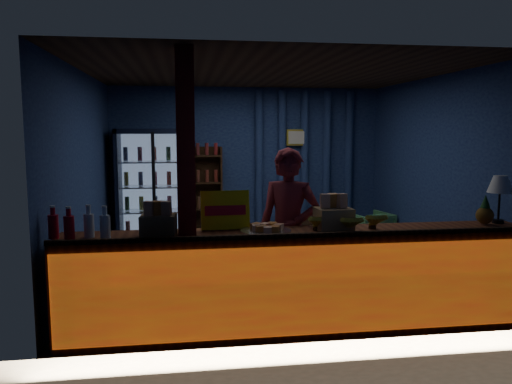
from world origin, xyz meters
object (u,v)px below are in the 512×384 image
green_chair (370,229)px  table_lamp (500,186)px  pastry_tray (266,230)px  shopkeeper (288,232)px

green_chair → table_lamp: table_lamp is taller
green_chair → pastry_tray: bearing=41.8°
shopkeeper → table_lamp: bearing=13.1°
pastry_tray → shopkeeper: bearing=56.6°
pastry_tray → table_lamp: 2.42m
green_chair → table_lamp: 3.26m
pastry_tray → table_lamp: bearing=3.3°
green_chair → pastry_tray: (-2.24, -3.22, 0.70)m
shopkeeper → green_chair: bearing=77.2°
green_chair → table_lamp: size_ratio=1.28×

